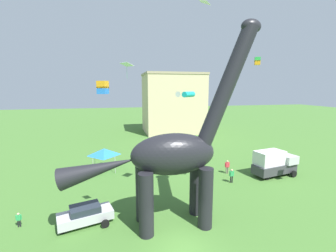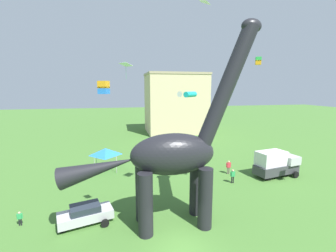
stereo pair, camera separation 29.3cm
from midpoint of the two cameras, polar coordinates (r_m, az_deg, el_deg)
The scene contains 14 objects.
ground_plane at distance 17.83m, azimuth 3.77°, elevation -28.03°, with size 240.00×240.00×0.00m, color #42702D.
dinosaur_sculpture at distance 17.88m, azimuth 1.47°, elevation -6.97°, with size 15.35×3.25×16.04m.
parked_sedan_left at distance 20.93m, azimuth -19.35°, elevation -19.81°, with size 4.52×2.84×1.55m.
parked_box_truck at distance 31.83m, azimuth 25.34°, elevation -8.35°, with size 5.89×3.07×3.20m.
person_far_spectator at distance 22.81m, azimuth -32.51°, elevation -18.50°, with size 0.44×0.20×1.19m.
person_watching_child at distance 28.08m, azimuth 16.02°, elevation -11.55°, with size 0.61×0.27×1.63m.
person_strolling_adult at distance 30.77m, azimuth 15.02°, elevation -9.52°, with size 0.65×0.29×1.74m.
festival_canopy_tent at distance 31.67m, azimuth -14.93°, elevation -6.15°, with size 3.15×3.15×3.00m.
kite_mid_right at distance 35.53m, azimuth 5.27°, elevation 7.81°, with size 3.11×3.08×0.88m.
kite_near_low at distance 23.98m, azimuth -15.30°, elevation 9.19°, with size 1.19×1.19×1.28m.
kite_near_high at distance 19.58m, azimuth 9.33°, elevation 28.17°, with size 1.31×1.35×0.34m.
kite_mid_left at distance 15.27m, azimuth -9.83°, elevation 14.74°, with size 0.92×0.98×1.00m.
kite_far_left at distance 22.60m, azimuth 21.80°, elevation 14.74°, with size 0.63×0.63×0.67m.
background_building_block at distance 57.43m, azimuth 1.99°, elevation 5.73°, with size 14.35×11.33×14.47m.
Camera 2 is at (-3.86, -13.64, 10.81)m, focal length 24.62 mm.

